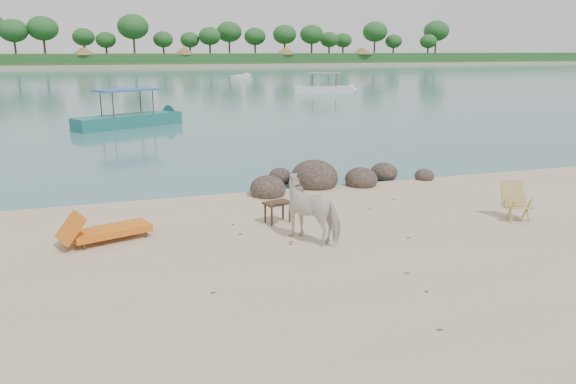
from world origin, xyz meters
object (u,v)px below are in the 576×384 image
object	(u,v)px
cow	(314,210)
boat_near	(127,96)
lounge_chair	(111,228)
deck_chair	(519,203)
boulders	(324,180)
side_table	(277,213)

from	to	relation	value
cow	boat_near	distance (m)	21.39
lounge_chair	deck_chair	distance (m)	9.69
lounge_chair	boat_near	size ratio (longest dim) A/B	0.31
boulders	side_table	distance (m)	4.12
boat_near	side_table	bearing A→B (deg)	-110.14
side_table	boat_near	xyz separation A→B (m)	(-2.63, 19.76, 1.40)
boulders	side_table	xyz separation A→B (m)	(-2.50, -3.28, 0.05)
boulders	side_table	bearing A→B (deg)	-127.25
cow	lounge_chair	xyz separation A→B (m)	(-4.30, 1.26, -0.38)
boulders	cow	world-z (taller)	cow
side_table	lounge_chair	distance (m)	3.88
boulders	lounge_chair	xyz separation A→B (m)	(-6.37, -3.40, 0.11)
boulders	deck_chair	size ratio (longest dim) A/B	6.64
side_table	deck_chair	world-z (taller)	deck_chair
side_table	boat_near	world-z (taller)	boat_near
cow	side_table	bearing A→B (deg)	-105.25
cow	deck_chair	xyz separation A→B (m)	(5.27, -0.28, -0.23)
side_table	deck_chair	distance (m)	5.93
cow	lounge_chair	distance (m)	4.49
boulders	deck_chair	world-z (taller)	deck_chair
boulders	cow	xyz separation A→B (m)	(-2.07, -4.67, 0.50)
lounge_chair	boat_near	xyz separation A→B (m)	(1.25, 19.88, 1.34)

